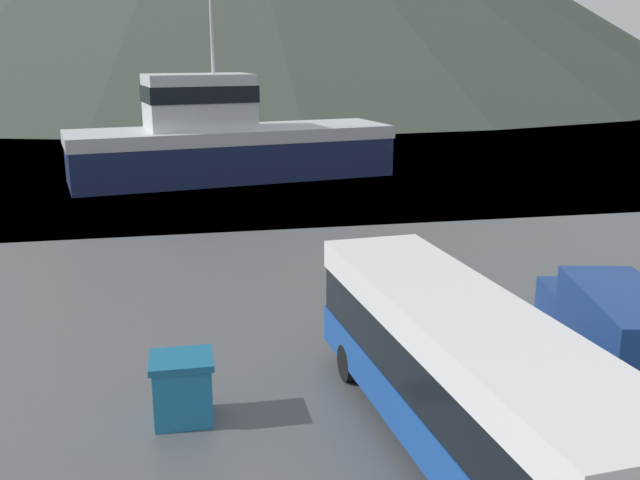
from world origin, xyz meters
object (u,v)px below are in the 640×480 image
delivery_van (613,328)px  small_boat (295,150)px  tour_bus (462,373)px  fishing_boat (226,140)px  storage_bin (183,388)px

delivery_van → small_boat: size_ratio=0.82×
tour_bus → fishing_boat: bearing=89.5°
storage_bin → delivery_van: bearing=0.9°
fishing_boat → small_boat: fishing_boat is taller
delivery_van → storage_bin: bearing=-166.1°
tour_bus → fishing_boat: (-2.24, 32.31, 0.65)m
fishing_boat → small_boat: (5.65, 8.31, -1.88)m
fishing_boat → small_boat: 10.22m
fishing_boat → small_boat: size_ratio=2.56×
delivery_van → fishing_boat: 30.58m
tour_bus → small_boat: bearing=80.7°
small_boat → tour_bus: bearing=15.1°
small_boat → delivery_van: bearing=22.3°
storage_bin → small_boat: size_ratio=0.19×
fishing_boat → delivery_van: bearing=3.2°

